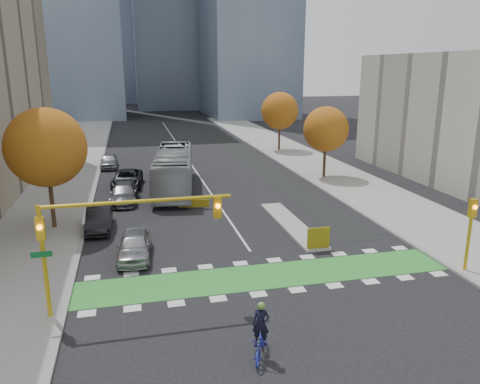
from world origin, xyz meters
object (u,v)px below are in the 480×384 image
hazard_board (318,238)px  parked_car_d (127,179)px  parked_car_a (135,245)px  tree_east_far (280,111)px  cyclist (261,339)px  traffic_signal_west (105,228)px  parked_car_b (99,219)px  tree_west (46,148)px  parked_car_e (109,161)px  bus (174,170)px  tree_east_near (326,129)px  traffic_signal_east (471,224)px  parked_car_c (124,193)px

hazard_board → parked_car_d: bearing=120.7°
parked_car_a → parked_car_d: parked_car_a is taller
hazard_board → tree_east_far: tree_east_far is taller
cyclist → parked_car_a: cyclist is taller
traffic_signal_west → parked_car_b: traffic_signal_west is taller
tree_west → parked_car_e: 20.80m
hazard_board → bus: size_ratio=0.11×
traffic_signal_west → parked_car_b: 12.16m
tree_east_near → parked_car_b: 23.99m
traffic_signal_west → traffic_signal_east: size_ratio=2.08×
parked_car_b → parked_car_e: parked_car_e is taller
tree_east_far → parked_car_e: (-21.50, -6.00, -4.48)m
tree_east_near → cyclist: size_ratio=3.06×
hazard_board → parked_car_a: (-10.75, 1.40, -0.03)m
hazard_board → parked_car_b: parked_car_b is taller
hazard_board → tree_west: 18.44m
parked_car_d → tree_east_near: bearing=3.4°
hazard_board → tree_east_near: tree_east_near is taller
bus → parked_car_c: bearing=-137.0°
traffic_signal_west → traffic_signal_east: bearing=0.0°
tree_east_far → parked_car_a: (-19.25, -32.40, -4.47)m
parked_car_b → tree_west: bearing=164.7°
traffic_signal_east → parked_car_e: (-19.50, 32.51, -1.97)m
bus → parked_car_c: size_ratio=2.57×
tree_east_near → parked_car_c: tree_east_near is taller
tree_east_far → bus: size_ratio=0.57×
hazard_board → tree_east_far: (8.50, 33.80, 4.44)m
traffic_signal_west → parked_car_d: bearing=88.0°
tree_west → traffic_signal_east: 25.90m
parked_car_c → traffic_signal_east: bearing=-41.2°
cyclist → parked_car_d: (-4.80, 28.21, -0.01)m
cyclist → parked_car_c: 23.55m
tree_west → parked_car_e: bearing=81.5°
hazard_board → tree_west: tree_west is taller
parked_car_b → hazard_board: bearing=-27.7°
hazard_board → parked_car_c: bearing=130.2°
hazard_board → parked_car_b: size_ratio=0.30×
tree_west → parked_car_c: 8.78m
tree_east_near → traffic_signal_east: (-1.50, -22.51, -2.13)m
tree_east_near → parked_car_e: bearing=154.5°
cyclist → parked_car_c: size_ratio=0.45×
traffic_signal_west → tree_west: bearing=108.0°
cyclist → parked_car_e: bearing=123.8°
tree_east_far → parked_car_a: tree_east_far is taller
tree_east_far → parked_car_b: (-21.50, -26.85, -4.48)m
traffic_signal_west → traffic_signal_east: traffic_signal_west is taller
hazard_board → cyclist: 11.42m
tree_east_near → parked_car_c: bearing=-167.4°
parked_car_d → parked_car_e: bearing=107.9°
hazard_board → tree_east_far: bearing=75.9°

